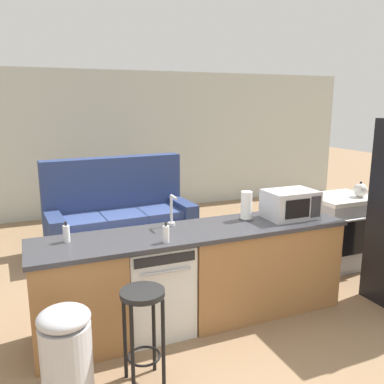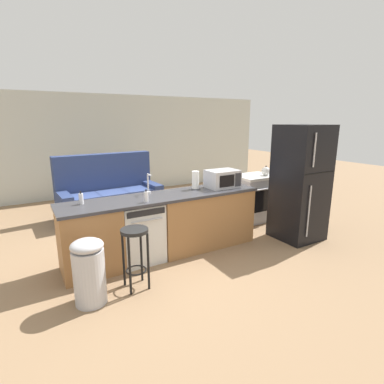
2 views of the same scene
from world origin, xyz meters
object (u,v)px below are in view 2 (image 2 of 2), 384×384
at_px(paper_towel_roll, 195,180).
at_px(bar_stool, 135,246).
at_px(soap_bottle, 146,197).
at_px(refrigerator, 300,183).
at_px(dishwasher, 139,232).
at_px(stove_range, 254,197).
at_px(microwave, 223,179).
at_px(kettle, 266,171).
at_px(trash_bin, 89,271).
at_px(couch, 109,197).
at_px(dish_soap_bottle, 81,199).

height_order(paper_towel_roll, bar_stool, paper_towel_roll).
bearing_deg(soap_bottle, bar_stool, -126.41).
distance_m(refrigerator, paper_towel_roll, 1.75).
distance_m(dishwasher, refrigerator, 2.71).
bearing_deg(stove_range, microwave, -154.95).
distance_m(dishwasher, kettle, 2.86).
height_order(trash_bin, couch, couch).
bearing_deg(kettle, dish_soap_bottle, -174.89).
bearing_deg(dish_soap_bottle, refrigerator, -11.24).
relative_size(microwave, soap_bottle, 2.84).
distance_m(paper_towel_roll, kettle, 1.81).
height_order(dishwasher, paper_towel_roll, paper_towel_roll).
bearing_deg(trash_bin, stove_range, 20.28).
bearing_deg(dishwasher, dish_soap_bottle, 171.29).
relative_size(dishwasher, kettle, 4.10).
distance_m(microwave, paper_towel_roll, 0.45).
relative_size(dishwasher, refrigerator, 0.45).
relative_size(dishwasher, soap_bottle, 4.77).
relative_size(dishwasher, couch, 0.41).
bearing_deg(stove_range, couch, 144.31).
bearing_deg(dishwasher, microwave, -0.05).
bearing_deg(kettle, refrigerator, -99.85).
height_order(bar_stool, trash_bin, same).
distance_m(microwave, soap_bottle, 1.41).
distance_m(refrigerator, kettle, 0.99).
xyz_separation_m(dishwasher, bar_stool, (-0.30, -0.68, 0.11)).
distance_m(paper_towel_roll, trash_bin, 2.12).
xyz_separation_m(refrigerator, dish_soap_bottle, (-3.32, 0.66, 0.03)).
bearing_deg(refrigerator, dishwasher, 168.07).
xyz_separation_m(refrigerator, microwave, (-1.18, 0.55, 0.10)).
distance_m(paper_towel_roll, couch, 2.40).
height_order(refrigerator, soap_bottle, refrigerator).
height_order(stove_range, bar_stool, stove_range).
bearing_deg(dish_soap_bottle, microwave, -2.98).
bearing_deg(bar_stool, soap_bottle, 53.59).
bearing_deg(couch, bar_stool, -99.41).
relative_size(stove_range, dish_soap_bottle, 5.11).
xyz_separation_m(refrigerator, kettle, (0.17, 0.97, 0.04)).
xyz_separation_m(stove_range, refrigerator, (-0.00, -1.10, 0.49)).
height_order(dishwasher, stove_range, stove_range).
bearing_deg(stove_range, trash_bin, -159.72).
relative_size(dish_soap_bottle, kettle, 0.86).
height_order(kettle, couch, couch).
bearing_deg(stove_range, dish_soap_bottle, -172.49).
height_order(microwave, bar_stool, microwave).
relative_size(refrigerator, microwave, 3.77).
bearing_deg(couch, trash_bin, -108.92).
bearing_deg(refrigerator, dish_soap_bottle, 168.76).
relative_size(soap_bottle, trash_bin, 0.24).
xyz_separation_m(bar_stool, trash_bin, (-0.54, -0.04, -0.16)).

